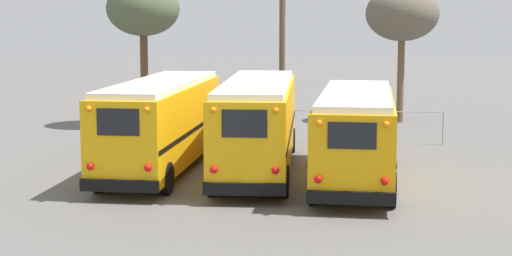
# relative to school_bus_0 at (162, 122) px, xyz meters

# --- Properties ---
(ground_plane) EXTENTS (160.00, 160.00, 0.00)m
(ground_plane) POSITION_rel_school_bus_0_xyz_m (3.39, -0.63, -1.74)
(ground_plane) COLOR #5B5956
(school_bus_0) EXTENTS (2.76, 10.34, 3.20)m
(school_bus_0) POSITION_rel_school_bus_0_xyz_m (0.00, 0.00, 0.00)
(school_bus_0) COLOR #EAAA0F
(school_bus_0) RESTS_ON ground
(school_bus_1) EXTENTS (2.64, 10.73, 3.22)m
(school_bus_1) POSITION_rel_school_bus_0_xyz_m (3.39, 0.14, 0.01)
(school_bus_1) COLOR #EAAA0F
(school_bus_1) RESTS_ON ground
(school_bus_2) EXTENTS (2.99, 9.73, 3.00)m
(school_bus_2) POSITION_rel_school_bus_0_xyz_m (6.77, -1.34, -0.10)
(school_bus_2) COLOR #E5A00C
(school_bus_2) RESTS_ON ground
(utility_pole) EXTENTS (1.80, 0.28, 7.81)m
(utility_pole) POSITION_rel_school_bus_0_xyz_m (3.74, 9.08, 2.33)
(utility_pole) COLOR brown
(utility_pole) RESTS_ON ground
(bare_tree_0) EXTENTS (3.74, 3.74, 6.98)m
(bare_tree_0) POSITION_rel_school_bus_0_xyz_m (9.60, 13.80, 3.79)
(bare_tree_0) COLOR brown
(bare_tree_0) RESTS_ON ground
(bare_tree_1) EXTENTS (3.60, 3.60, 7.17)m
(bare_tree_1) POSITION_rel_school_bus_0_xyz_m (-3.21, 11.12, 4.01)
(bare_tree_1) COLOR brown
(bare_tree_1) RESTS_ON ground
(fence_line) EXTENTS (14.83, 0.06, 1.42)m
(fence_line) POSITION_rel_school_bus_0_xyz_m (3.39, 6.64, -0.76)
(fence_line) COLOR #939399
(fence_line) RESTS_ON ground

